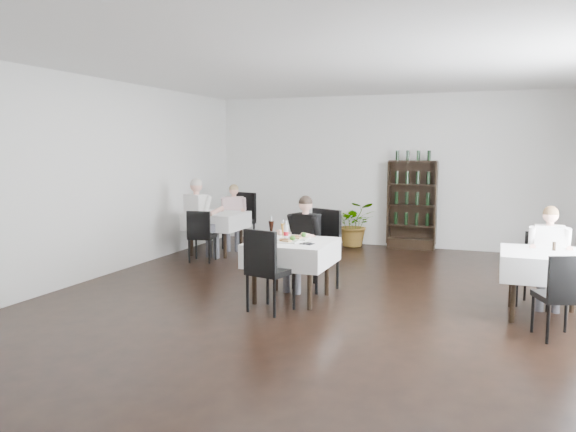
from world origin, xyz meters
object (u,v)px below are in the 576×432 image
object	(u,v)px
potted_tree	(354,224)
wine_shelf	(412,206)
diner_main	(303,236)
main_table	(292,252)

from	to	relation	value
potted_tree	wine_shelf	bearing A→B (deg)	5.90
wine_shelf	diner_main	xyz separation A→B (m)	(-0.94, -3.76, -0.09)
main_table	potted_tree	xyz separation A→B (m)	(-0.21, 4.20, -0.17)
wine_shelf	diner_main	size ratio (longest dim) A/B	1.34
main_table	potted_tree	bearing A→B (deg)	92.82
main_table	diner_main	distance (m)	0.57
wine_shelf	potted_tree	world-z (taller)	wine_shelf
main_table	wine_shelf	bearing A→B (deg)	78.22
diner_main	wine_shelf	bearing A→B (deg)	75.98
wine_shelf	diner_main	world-z (taller)	wine_shelf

